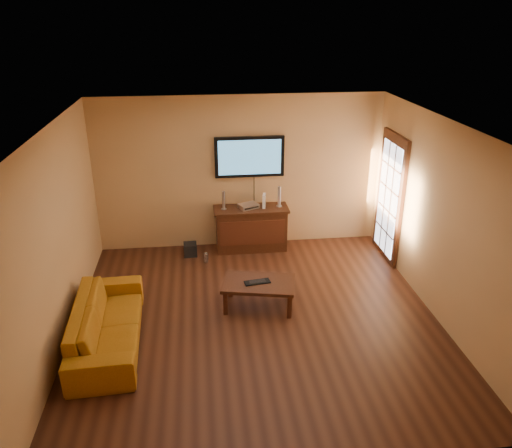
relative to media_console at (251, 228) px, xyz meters
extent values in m
plane|color=#33190E|center=(-0.17, -2.24, -0.39)|extent=(5.00, 5.00, 0.00)
plane|color=tan|center=(-0.17, 0.26, 0.96)|extent=(5.00, 0.00, 5.00)
plane|color=tan|center=(-2.67, -2.24, 0.96)|extent=(0.00, 5.00, 5.00)
plane|color=tan|center=(2.33, -2.24, 0.96)|extent=(0.00, 5.00, 5.00)
plane|color=white|center=(-0.17, -2.24, 2.31)|extent=(5.00, 5.00, 0.00)
cube|color=black|center=(2.29, -0.54, 0.66)|extent=(0.06, 1.02, 2.22)
cube|color=white|center=(2.25, -0.54, 0.66)|extent=(0.01, 0.79, 1.89)
cube|color=black|center=(0.00, 0.01, -0.02)|extent=(1.23, 0.46, 0.74)
cube|color=black|center=(0.00, -0.23, 0.01)|extent=(1.13, 0.02, 0.44)
cube|color=black|center=(0.00, 0.01, 0.37)|extent=(1.31, 0.50, 0.04)
cube|color=black|center=(0.00, 0.21, 1.25)|extent=(1.20, 0.07, 0.71)
cube|color=teal|center=(0.00, 0.17, 1.25)|extent=(1.08, 0.01, 0.60)
cube|color=black|center=(-0.10, -1.93, -0.01)|extent=(1.13, 0.82, 0.05)
cube|color=black|center=(-0.60, -2.07, -0.22)|extent=(0.06, 0.06, 0.35)
cube|color=black|center=(0.28, -2.26, -0.22)|extent=(0.06, 0.06, 0.35)
cube|color=black|center=(-0.49, -1.59, -0.22)|extent=(0.06, 0.06, 0.35)
cube|color=black|center=(0.39, -1.78, -0.22)|extent=(0.06, 0.06, 0.35)
imported|color=#A36512|center=(-2.13, -2.55, 0.00)|extent=(0.68, 2.05, 0.79)
cylinder|color=silver|center=(-0.48, 0.01, 0.39)|extent=(0.09, 0.09, 0.01)
cylinder|color=silver|center=(-0.48, 0.01, 0.56)|extent=(0.05, 0.05, 0.32)
cylinder|color=silver|center=(0.50, 0.03, 0.39)|extent=(0.10, 0.10, 0.02)
cylinder|color=silver|center=(0.50, 0.03, 0.58)|extent=(0.06, 0.06, 0.35)
cube|color=silver|center=(-0.04, 0.02, 0.42)|extent=(0.39, 0.34, 0.07)
cube|color=white|center=(0.23, 0.02, 0.51)|extent=(0.08, 0.18, 0.24)
cube|color=black|center=(-1.09, -0.15, -0.28)|extent=(0.23, 0.23, 0.22)
cylinder|color=white|center=(-0.83, -0.46, -0.31)|extent=(0.07, 0.07, 0.17)
sphere|color=white|center=(-0.83, -0.46, -0.21)|extent=(0.03, 0.03, 0.03)
cube|color=black|center=(-0.13, -1.93, 0.02)|extent=(0.38, 0.19, 0.02)
cube|color=black|center=(-0.13, -1.93, 0.03)|extent=(0.25, 0.13, 0.01)
camera|label=1|loc=(-0.88, -8.08, 3.59)|focal=35.00mm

